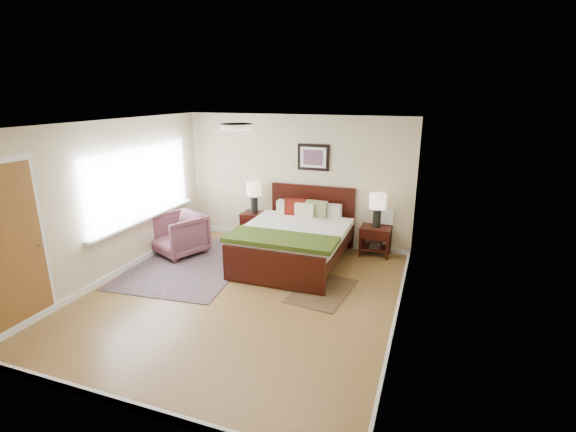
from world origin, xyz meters
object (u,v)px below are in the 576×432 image
(nightstand_right, at_px, (375,238))
(lamp_right, at_px, (378,205))
(armchair, at_px, (179,234))
(rug_persian, at_px, (191,264))
(nightstand_left, at_px, (254,219))
(bed, at_px, (295,234))
(lamp_left, at_px, (254,192))

(nightstand_right, distance_m, lamp_right, 0.62)
(armchair, xyz_separation_m, rug_persian, (0.45, -0.36, -0.37))
(nightstand_left, distance_m, rug_persian, 1.67)
(lamp_right, relative_size, armchair, 0.73)
(bed, xyz_separation_m, lamp_left, (-1.15, 0.83, 0.46))
(armchair, bearing_deg, lamp_right, 43.30)
(bed, xyz_separation_m, nightstand_right, (1.27, 0.82, -0.20))
(nightstand_left, distance_m, armchair, 1.53)
(lamp_right, xyz_separation_m, rug_persian, (-2.97, -1.53, -0.96))
(nightstand_left, xyz_separation_m, lamp_left, (0.00, 0.02, 0.54))
(nightstand_left, height_order, armchair, armchair)
(nightstand_left, relative_size, rug_persian, 0.22)
(bed, distance_m, lamp_right, 1.58)
(lamp_right, relative_size, rug_persian, 0.24)
(bed, relative_size, nightstand_left, 3.73)
(nightstand_left, xyz_separation_m, rug_persian, (-0.55, -1.51, -0.45))
(bed, bearing_deg, nightstand_right, 32.87)
(armchair, bearing_deg, rug_persian, -14.04)
(nightstand_right, relative_size, rug_persian, 0.21)
(lamp_right, height_order, rug_persian, lamp_right)
(lamp_left, height_order, rug_persian, lamp_left)
(lamp_right, bearing_deg, rug_persian, -152.81)
(bed, height_order, lamp_left, lamp_left)
(nightstand_right, xyz_separation_m, armchair, (-3.42, -1.16, 0.04))
(nightstand_right, bearing_deg, nightstand_left, -179.80)
(nightstand_left, distance_m, nightstand_right, 2.42)
(bed, xyz_separation_m, rug_persian, (-1.70, -0.69, -0.53))
(bed, bearing_deg, lamp_left, 143.96)
(bed, bearing_deg, armchair, -171.14)
(lamp_left, distance_m, rug_persian, 1.90)
(lamp_right, bearing_deg, bed, -146.75)
(bed, bearing_deg, rug_persian, -157.82)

